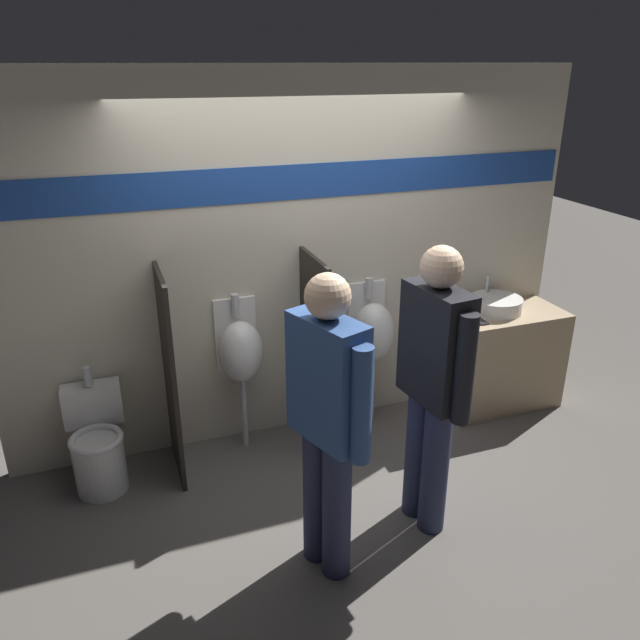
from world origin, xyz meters
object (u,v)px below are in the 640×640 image
at_px(sink_basin, 496,304).
at_px(urinal_near_counter, 241,351).
at_px(cell_phone, 480,321).
at_px(person_in_vest, 327,417).
at_px(person_with_lanyard, 433,380).
at_px(urinal_far, 373,331).
at_px(toilet, 98,446).

bearing_deg(sink_basin, urinal_near_counter, 178.50).
height_order(cell_phone, person_in_vest, person_in_vest).
xyz_separation_m(urinal_near_counter, person_with_lanyard, (0.87, -1.21, 0.21)).
height_order(sink_basin, person_in_vest, person_in_vest).
height_order(urinal_far, person_with_lanyard, person_with_lanyard).
xyz_separation_m(cell_phone, person_in_vest, (-1.71, -1.14, 0.15)).
bearing_deg(urinal_near_counter, sink_basin, -1.50).
distance_m(cell_phone, urinal_far, 0.85).
relative_size(urinal_far, person_in_vest, 0.67).
bearing_deg(cell_phone, urinal_far, 165.42).
bearing_deg(urinal_far, toilet, -176.49).
height_order(urinal_far, toilet, urinal_far).
relative_size(cell_phone, urinal_near_counter, 0.12).
distance_m(sink_basin, toilet, 3.21).
height_order(cell_phone, person_with_lanyard, person_with_lanyard).
bearing_deg(urinal_near_counter, cell_phone, -6.52).
distance_m(urinal_far, person_with_lanyard, 1.24).
bearing_deg(toilet, sink_basin, 1.32).
bearing_deg(toilet, urinal_far, 3.51).
relative_size(urinal_near_counter, person_in_vest, 0.67).
distance_m(urinal_near_counter, person_with_lanyard, 1.50).
bearing_deg(person_in_vest, toilet, 24.81).
bearing_deg(person_in_vest, cell_phone, -75.76).
height_order(sink_basin, urinal_near_counter, urinal_near_counter).
xyz_separation_m(cell_phone, urinal_near_counter, (-1.86, 0.21, -0.05)).
bearing_deg(person_in_vest, sink_basin, -75.89).
bearing_deg(urinal_near_counter, person_in_vest, -83.49).
bearing_deg(urinal_near_counter, person_with_lanyard, -54.44).
height_order(cell_phone, urinal_far, urinal_far).
height_order(urinal_near_counter, person_with_lanyard, person_with_lanyard).
xyz_separation_m(urinal_near_counter, person_in_vest, (0.15, -1.36, 0.20)).
xyz_separation_m(sink_basin, person_with_lanyard, (-1.24, -1.15, 0.11)).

